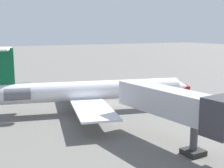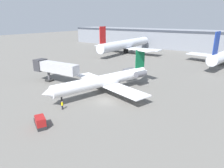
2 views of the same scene
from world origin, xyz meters
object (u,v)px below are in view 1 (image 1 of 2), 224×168
object	(u,v)px
regional_jet	(85,90)
baggage_tug_lead	(185,92)
ground_crew_marshaller	(163,98)
jet_bridge	(179,106)

from	to	relation	value
regional_jet	baggage_tug_lead	size ratio (longest dim) A/B	6.97
baggage_tug_lead	ground_crew_marshaller	bearing A→B (deg)	109.13
regional_jet	baggage_tug_lead	xyz separation A→B (m)	(1.13, -19.44, -2.28)
ground_crew_marshaller	jet_bridge	bearing A→B (deg)	145.72
jet_bridge	baggage_tug_lead	size ratio (longest dim) A/B	3.44
regional_jet	jet_bridge	xyz separation A→B (m)	(-16.57, -2.35, 1.15)
regional_jet	jet_bridge	distance (m)	16.78
baggage_tug_lead	jet_bridge	bearing A→B (deg)	136.02
jet_bridge	ground_crew_marshaller	size ratio (longest dim) A/B	8.58
ground_crew_marshaller	baggage_tug_lead	xyz separation A→B (m)	(2.28, -6.58, -0.02)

